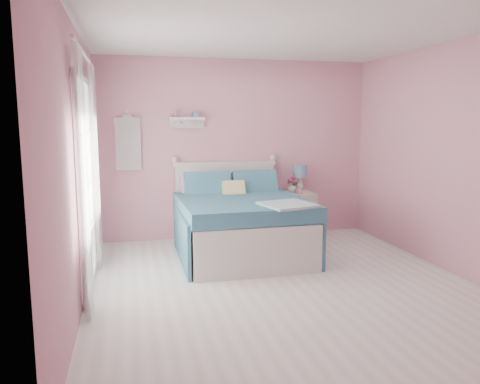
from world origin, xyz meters
name	(u,v)px	position (x,y,z in m)	size (l,w,h in m)	color
floor	(284,285)	(0.00, 0.00, 0.00)	(4.50, 4.50, 0.00)	silver
room_shell	(286,134)	(0.00, 0.00, 1.58)	(4.50, 4.50, 4.50)	pink
bed	(239,224)	(-0.18, 1.27, 0.39)	(1.59, 1.97, 1.13)	silver
nightstand	(297,214)	(0.88, 2.00, 0.33)	(0.46, 0.45, 0.66)	beige
table_lamp	(300,173)	(0.93, 2.05, 0.94)	(0.20, 0.20, 0.40)	white
vase	(292,187)	(0.81, 2.03, 0.74)	(0.14, 0.14, 0.14)	silver
teacup	(299,191)	(0.85, 1.87, 0.70)	(0.09, 0.09, 0.07)	pink
roses	(293,180)	(0.81, 2.03, 0.85)	(0.14, 0.11, 0.12)	#C54379
wall_shelf	(186,120)	(-0.73, 2.19, 1.73)	(0.50, 0.15, 0.25)	silver
hanging_dress	(128,144)	(-1.55, 2.18, 1.40)	(0.34, 0.03, 0.72)	white
french_door	(86,185)	(-1.97, 0.40, 1.07)	(0.04, 1.32, 2.16)	silver
curtain_near	(84,184)	(-1.92, -0.34, 1.18)	(0.04, 0.40, 2.32)	white
curtain_far	(96,168)	(-1.92, 1.14, 1.18)	(0.04, 0.40, 2.32)	white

